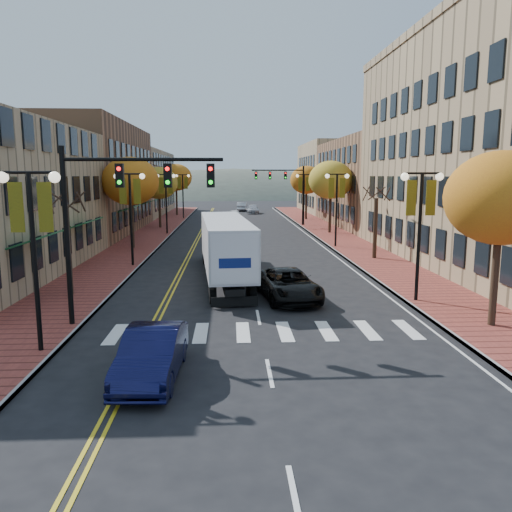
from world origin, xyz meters
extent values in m
plane|color=black|center=(0.00, 0.00, 0.00)|extent=(200.00, 200.00, 0.00)
cube|color=brown|center=(-9.00, 32.50, 0.07)|extent=(4.00, 85.00, 0.15)
cube|color=brown|center=(9.00, 32.50, 0.07)|extent=(4.00, 85.00, 0.15)
cube|color=brown|center=(-17.00, 36.00, 5.50)|extent=(12.00, 24.00, 11.00)
cube|color=#9E8966|center=(-17.00, 61.00, 4.75)|extent=(12.00, 26.00, 9.50)
cube|color=brown|center=(18.50, 42.00, 5.00)|extent=(15.00, 24.00, 10.00)
cube|color=#9E8966|center=(18.50, 64.00, 5.50)|extent=(15.00, 20.00, 11.00)
cylinder|color=#382619|center=(-9.00, 8.00, 2.25)|extent=(0.28, 0.28, 4.20)
cylinder|color=#382619|center=(-9.00, 24.00, 2.60)|extent=(0.28, 0.28, 4.90)
ellipsoid|color=orange|center=(-9.00, 24.00, 5.46)|extent=(4.48, 4.48, 3.81)
cylinder|color=#382619|center=(-9.00, 40.00, 2.42)|extent=(0.28, 0.28, 4.55)
ellipsoid|color=gold|center=(-9.00, 40.00, 5.07)|extent=(4.16, 4.16, 3.54)
cylinder|color=#382619|center=(-9.00, 58.00, 2.67)|extent=(0.28, 0.28, 5.04)
ellipsoid|color=orange|center=(-9.00, 58.00, 5.62)|extent=(4.61, 4.61, 3.92)
cylinder|color=#382619|center=(9.00, 2.00, 2.42)|extent=(0.28, 0.28, 4.55)
ellipsoid|color=orange|center=(9.00, 2.00, 5.07)|extent=(4.16, 4.16, 3.54)
cylinder|color=#382619|center=(9.00, 18.00, 2.25)|extent=(0.28, 0.28, 4.20)
cylinder|color=#382619|center=(9.00, 34.00, 2.60)|extent=(0.28, 0.28, 4.90)
ellipsoid|color=gold|center=(9.00, 34.00, 5.46)|extent=(4.48, 4.48, 3.81)
cylinder|color=#382619|center=(9.00, 50.00, 2.53)|extent=(0.28, 0.28, 4.76)
ellipsoid|color=orange|center=(9.00, 50.00, 5.30)|extent=(4.35, 4.35, 3.70)
cylinder|color=black|center=(-7.50, 0.00, 3.00)|extent=(0.16, 0.16, 6.00)
cylinder|color=black|center=(-7.50, 0.00, 6.00)|extent=(1.60, 0.10, 0.10)
sphere|color=#FFF2CC|center=(-8.30, 0.00, 5.85)|extent=(0.36, 0.36, 0.36)
sphere|color=#FFF2CC|center=(-6.70, 0.00, 5.85)|extent=(0.36, 0.36, 0.36)
cube|color=#AAA216|center=(-7.95, 0.00, 4.90)|extent=(0.45, 0.03, 1.60)
cube|color=#AAA216|center=(-7.05, 0.00, 4.90)|extent=(0.45, 0.03, 1.60)
cylinder|color=black|center=(-7.50, 16.00, 3.00)|extent=(0.16, 0.16, 6.00)
cylinder|color=black|center=(-7.50, 16.00, 6.00)|extent=(1.60, 0.10, 0.10)
sphere|color=#FFF2CC|center=(-8.30, 16.00, 5.85)|extent=(0.36, 0.36, 0.36)
sphere|color=#FFF2CC|center=(-6.70, 16.00, 5.85)|extent=(0.36, 0.36, 0.36)
cube|color=#AAA216|center=(-7.95, 16.00, 4.90)|extent=(0.45, 0.03, 1.60)
cube|color=#AAA216|center=(-7.05, 16.00, 4.90)|extent=(0.45, 0.03, 1.60)
cylinder|color=black|center=(-7.50, 34.00, 3.00)|extent=(0.16, 0.16, 6.00)
cylinder|color=black|center=(-7.50, 34.00, 6.00)|extent=(1.60, 0.10, 0.10)
sphere|color=#FFF2CC|center=(-8.30, 34.00, 5.85)|extent=(0.36, 0.36, 0.36)
sphere|color=#FFF2CC|center=(-6.70, 34.00, 5.85)|extent=(0.36, 0.36, 0.36)
cube|color=#AAA216|center=(-7.95, 34.00, 4.90)|extent=(0.45, 0.03, 1.60)
cube|color=#AAA216|center=(-7.05, 34.00, 4.90)|extent=(0.45, 0.03, 1.60)
cylinder|color=black|center=(-7.50, 52.00, 3.00)|extent=(0.16, 0.16, 6.00)
cylinder|color=black|center=(-7.50, 52.00, 6.00)|extent=(1.60, 0.10, 0.10)
sphere|color=#FFF2CC|center=(-8.30, 52.00, 5.85)|extent=(0.36, 0.36, 0.36)
sphere|color=#FFF2CC|center=(-6.70, 52.00, 5.85)|extent=(0.36, 0.36, 0.36)
cube|color=#AAA216|center=(-7.95, 52.00, 4.90)|extent=(0.45, 0.03, 1.60)
cube|color=#AAA216|center=(-7.05, 52.00, 4.90)|extent=(0.45, 0.03, 1.60)
cylinder|color=black|center=(7.50, 6.00, 3.00)|extent=(0.16, 0.16, 6.00)
cylinder|color=black|center=(7.50, 6.00, 6.00)|extent=(1.60, 0.10, 0.10)
sphere|color=#FFF2CC|center=(6.70, 6.00, 5.85)|extent=(0.36, 0.36, 0.36)
sphere|color=#FFF2CC|center=(8.30, 6.00, 5.85)|extent=(0.36, 0.36, 0.36)
cube|color=#AAA216|center=(7.05, 6.00, 4.90)|extent=(0.45, 0.03, 1.60)
cube|color=#AAA216|center=(7.95, 6.00, 4.90)|extent=(0.45, 0.03, 1.60)
cylinder|color=black|center=(7.50, 24.00, 3.00)|extent=(0.16, 0.16, 6.00)
cylinder|color=black|center=(7.50, 24.00, 6.00)|extent=(1.60, 0.10, 0.10)
sphere|color=#FFF2CC|center=(6.70, 24.00, 5.85)|extent=(0.36, 0.36, 0.36)
sphere|color=#FFF2CC|center=(8.30, 24.00, 5.85)|extent=(0.36, 0.36, 0.36)
cube|color=#AAA216|center=(7.05, 24.00, 4.90)|extent=(0.45, 0.03, 1.60)
cube|color=#AAA216|center=(7.95, 24.00, 4.90)|extent=(0.45, 0.03, 1.60)
cylinder|color=black|center=(7.50, 42.00, 3.00)|extent=(0.16, 0.16, 6.00)
cylinder|color=black|center=(7.50, 42.00, 6.00)|extent=(1.60, 0.10, 0.10)
sphere|color=#FFF2CC|center=(6.70, 42.00, 5.85)|extent=(0.36, 0.36, 0.36)
sphere|color=#FFF2CC|center=(8.30, 42.00, 5.85)|extent=(0.36, 0.36, 0.36)
cube|color=#AAA216|center=(7.05, 42.00, 4.90)|extent=(0.45, 0.03, 1.60)
cube|color=#AAA216|center=(7.95, 42.00, 4.90)|extent=(0.45, 0.03, 1.60)
cylinder|color=black|center=(-7.40, 3.00, 3.50)|extent=(0.20, 0.20, 7.00)
cylinder|color=black|center=(-4.40, 3.00, 6.50)|extent=(6.00, 0.14, 0.14)
cube|color=black|center=(-5.30, 3.00, 5.90)|extent=(0.30, 0.25, 0.90)
sphere|color=#FF0C0C|center=(-5.30, 2.86, 6.15)|extent=(0.16, 0.16, 0.16)
cube|color=black|center=(-3.50, 3.00, 5.90)|extent=(0.30, 0.25, 0.90)
sphere|color=#FF0C0C|center=(-3.50, 2.86, 6.15)|extent=(0.16, 0.16, 0.16)
cube|color=black|center=(-1.88, 3.00, 5.90)|extent=(0.30, 0.25, 0.90)
sphere|color=#FF0C0C|center=(-1.88, 2.86, 6.15)|extent=(0.16, 0.16, 0.16)
cylinder|color=black|center=(7.40, 42.00, 3.50)|extent=(0.20, 0.20, 7.00)
cylinder|color=black|center=(4.40, 42.00, 6.50)|extent=(6.00, 0.14, 0.14)
cube|color=black|center=(5.30, 42.00, 5.90)|extent=(0.30, 0.25, 0.90)
sphere|color=#FF0C0C|center=(5.30, 41.86, 6.15)|extent=(0.16, 0.16, 0.16)
cube|color=black|center=(3.50, 42.00, 5.90)|extent=(0.30, 0.25, 0.90)
sphere|color=#FF0C0C|center=(3.50, 41.86, 6.15)|extent=(0.16, 0.16, 0.16)
cube|color=black|center=(1.88, 42.00, 5.90)|extent=(0.30, 0.25, 0.90)
sphere|color=#FF0C0C|center=(1.88, 41.86, 6.15)|extent=(0.16, 0.16, 0.16)
cube|color=black|center=(-1.42, 10.95, 0.75)|extent=(1.80, 11.53, 0.31)
cube|color=silver|center=(-1.42, 10.95, 2.30)|extent=(3.21, 11.64, 2.48)
cube|color=black|center=(-1.99, 18.00, 1.46)|extent=(2.42, 2.82, 2.21)
cylinder|color=black|center=(-1.98, 6.29, 0.44)|extent=(0.38, 0.91, 0.88)
cylinder|color=black|center=(-0.13, 6.44, 0.44)|extent=(0.38, 0.91, 0.88)
cylinder|color=black|center=(-2.07, 7.35, 0.44)|extent=(0.38, 0.91, 0.88)
cylinder|color=black|center=(-0.22, 7.50, 0.44)|extent=(0.38, 0.91, 0.88)
cylinder|color=black|center=(-2.83, 16.87, 0.44)|extent=(0.38, 0.91, 0.88)
cylinder|color=black|center=(-0.98, 17.02, 0.44)|extent=(0.38, 0.91, 0.88)
cylinder|color=black|center=(-2.99, 18.81, 0.44)|extent=(0.38, 0.91, 0.88)
cylinder|color=black|center=(-1.14, 18.96, 0.44)|extent=(0.38, 0.91, 0.88)
imported|color=#0D0E34|center=(-3.47, -2.20, 0.74)|extent=(1.75, 4.57, 1.49)
imported|color=black|center=(1.63, 6.99, 0.73)|extent=(3.09, 5.52, 1.46)
imported|color=silver|center=(-0.50, 51.43, 0.64)|extent=(1.86, 3.86, 1.27)
imported|color=#B0B0B8|center=(2.39, 61.99, 0.64)|extent=(1.83, 4.45, 1.29)
imported|color=#B6B7BF|center=(0.90, 67.66, 0.73)|extent=(1.98, 4.54, 1.45)
camera|label=1|loc=(-1.16, -16.27, 5.91)|focal=35.00mm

